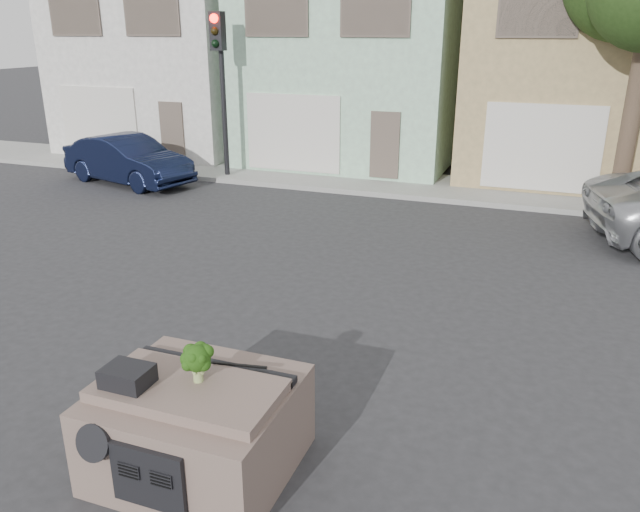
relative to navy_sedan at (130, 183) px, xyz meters
The scene contains 11 objects.
ground_plane 12.08m from the navy_sedan, 41.35° to the right, with size 120.00×120.00×0.00m, color #303033.
sidewalk 9.41m from the navy_sedan, 15.52° to the left, with size 40.00×3.00×0.15m, color gray.
townhouse_white 7.78m from the navy_sedan, 106.50° to the left, with size 7.20×8.20×7.55m, color silver.
townhouse_mint 9.37m from the navy_sedan, 49.49° to the left, with size 7.20×8.20×7.55m, color #A5D3B0.
townhouse_tan 15.08m from the navy_sedan, 26.51° to the left, with size 7.20×8.20×7.55m, color tan.
navy_sedan is the anchor object (origin of this frame).
traffic_signal 3.93m from the navy_sedan, 30.58° to the left, with size 0.40×0.40×5.10m, color black.
car_dashboard 14.25m from the navy_sedan, 50.45° to the right, with size 2.00×1.80×1.12m, color #715C52.
instrument_hump 14.21m from the navy_sedan, 53.16° to the right, with size 0.48×0.38×0.20m, color black.
wiper_arm 14.18m from the navy_sedan, 48.59° to the right, with size 0.70×0.03×0.02m, color black.
broccoli 14.37m from the navy_sedan, 50.34° to the right, with size 0.34×0.34×0.42m, color #1A3A0C.
Camera 1 is at (3.23, -7.88, 4.57)m, focal length 35.00 mm.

